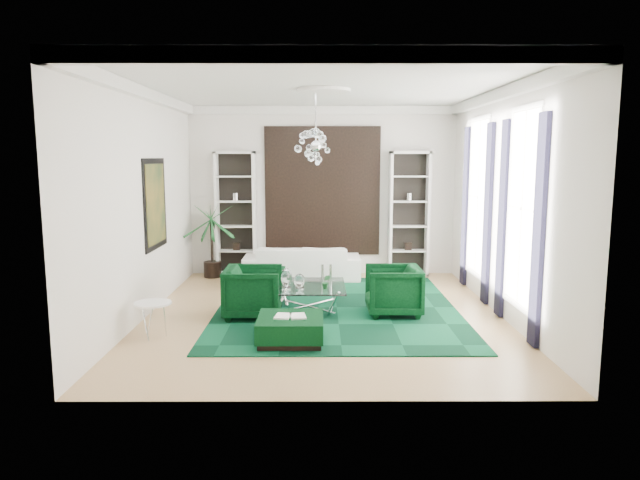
{
  "coord_description": "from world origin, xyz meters",
  "views": [
    {
      "loc": [
        -0.09,
        -9.46,
        2.68
      ],
      "look_at": [
        -0.06,
        0.5,
        1.22
      ],
      "focal_mm": 32.0,
      "sensor_mm": 36.0,
      "label": 1
    }
  ],
  "objects_px": {
    "armchair_left": "(254,292)",
    "armchair_right": "(393,290)",
    "ottoman_front": "(291,329)",
    "side_table": "(154,320)",
    "sofa": "(302,262)",
    "coffee_table": "(307,298)",
    "ottoman_side": "(263,278)",
    "palm": "(212,230)"
  },
  "relations": [
    {
      "from": "armchair_right",
      "to": "ottoman_front",
      "type": "relative_size",
      "value": 0.98
    },
    {
      "from": "ottoman_front",
      "to": "side_table",
      "type": "distance_m",
      "value": 2.07
    },
    {
      "from": "sofa",
      "to": "armchair_left",
      "type": "distance_m",
      "value": 3.12
    },
    {
      "from": "armchair_left",
      "to": "palm",
      "type": "relative_size",
      "value": 0.45
    },
    {
      "from": "coffee_table",
      "to": "ottoman_front",
      "type": "xyz_separation_m",
      "value": [
        -0.2,
        -1.68,
        -0.04
      ]
    },
    {
      "from": "ottoman_front",
      "to": "armchair_right",
      "type": "bearing_deg",
      "value": 41.0
    },
    {
      "from": "ottoman_side",
      "to": "palm",
      "type": "relative_size",
      "value": 0.41
    },
    {
      "from": "armchair_right",
      "to": "palm",
      "type": "xyz_separation_m",
      "value": [
        -3.65,
        3.08,
        0.64
      ]
    },
    {
      "from": "armchair_left",
      "to": "coffee_table",
      "type": "bearing_deg",
      "value": -66.68
    },
    {
      "from": "armchair_left",
      "to": "armchair_right",
      "type": "xyz_separation_m",
      "value": [
        2.36,
        0.16,
        -0.01
      ]
    },
    {
      "from": "armchair_left",
      "to": "side_table",
      "type": "bearing_deg",
      "value": 128.17
    },
    {
      "from": "armchair_right",
      "to": "coffee_table",
      "type": "height_order",
      "value": "armchair_right"
    },
    {
      "from": "coffee_table",
      "to": "ottoman_side",
      "type": "xyz_separation_m",
      "value": [
        -0.93,
        1.84,
        -0.04
      ]
    },
    {
      "from": "sofa",
      "to": "coffee_table",
      "type": "bearing_deg",
      "value": 93.35
    },
    {
      "from": "ottoman_side",
      "to": "palm",
      "type": "xyz_separation_m",
      "value": [
        -1.24,
        1.02,
        0.86
      ]
    },
    {
      "from": "coffee_table",
      "to": "side_table",
      "type": "bearing_deg",
      "value": -147.08
    },
    {
      "from": "ottoman_side",
      "to": "armchair_right",
      "type": "bearing_deg",
      "value": -40.51
    },
    {
      "from": "coffee_table",
      "to": "ottoman_side",
      "type": "distance_m",
      "value": 2.06
    },
    {
      "from": "armchair_left",
      "to": "ottoman_front",
      "type": "distance_m",
      "value": 1.49
    },
    {
      "from": "sofa",
      "to": "palm",
      "type": "bearing_deg",
      "value": -5.8
    },
    {
      "from": "armchair_left",
      "to": "ottoman_front",
      "type": "height_order",
      "value": "armchair_left"
    },
    {
      "from": "armchair_left",
      "to": "side_table",
      "type": "distance_m",
      "value": 1.75
    },
    {
      "from": "armchair_left",
      "to": "ottoman_side",
      "type": "relative_size",
      "value": 1.09
    },
    {
      "from": "armchair_left",
      "to": "palm",
      "type": "distance_m",
      "value": 3.54
    },
    {
      "from": "ottoman_side",
      "to": "ottoman_front",
      "type": "height_order",
      "value": "ottoman_side"
    },
    {
      "from": "sofa",
      "to": "side_table",
      "type": "xyz_separation_m",
      "value": [
        -2.1,
        -4.11,
        -0.11
      ]
    },
    {
      "from": "side_table",
      "to": "ottoman_side",
      "type": "bearing_deg",
      "value": 68.12
    },
    {
      "from": "sofa",
      "to": "armchair_left",
      "type": "height_order",
      "value": "armchair_left"
    },
    {
      "from": "ottoman_front",
      "to": "coffee_table",
      "type": "bearing_deg",
      "value": 83.26
    },
    {
      "from": "side_table",
      "to": "palm",
      "type": "height_order",
      "value": "palm"
    },
    {
      "from": "ottoman_side",
      "to": "side_table",
      "type": "xyz_separation_m",
      "value": [
        -1.32,
        -3.3,
        0.07
      ]
    },
    {
      "from": "palm",
      "to": "side_table",
      "type": "bearing_deg",
      "value": -91.12
    },
    {
      "from": "sofa",
      "to": "side_table",
      "type": "bearing_deg",
      "value": 62.96
    },
    {
      "from": "armchair_right",
      "to": "ottoman_side",
      "type": "distance_m",
      "value": 3.18
    },
    {
      "from": "ottoman_front",
      "to": "side_table",
      "type": "bearing_deg",
      "value": 173.74
    },
    {
      "from": "armchair_left",
      "to": "armchair_right",
      "type": "bearing_deg",
      "value": -86.19
    },
    {
      "from": "ottoman_side",
      "to": "ottoman_front",
      "type": "distance_m",
      "value": 3.6
    },
    {
      "from": "armchair_right",
      "to": "coffee_table",
      "type": "relative_size",
      "value": 0.69
    },
    {
      "from": "side_table",
      "to": "palm",
      "type": "bearing_deg",
      "value": 88.88
    },
    {
      "from": "side_table",
      "to": "palm",
      "type": "xyz_separation_m",
      "value": [
        0.08,
        4.31,
        0.8
      ]
    },
    {
      "from": "palm",
      "to": "sofa",
      "type": "bearing_deg",
      "value": -5.8
    },
    {
      "from": "coffee_table",
      "to": "palm",
      "type": "distance_m",
      "value": 3.68
    }
  ]
}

